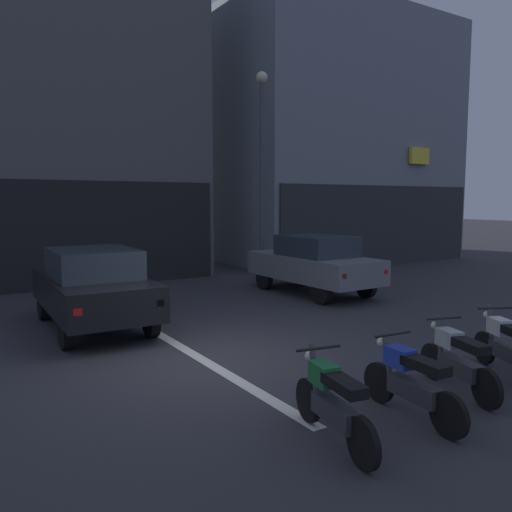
# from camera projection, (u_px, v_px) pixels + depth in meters

# --- Properties ---
(ground_plane) EXTENTS (120.00, 120.00, 0.00)m
(ground_plane) POSITION_uv_depth(u_px,v_px,m) (203.00, 360.00, 8.31)
(ground_plane) COLOR #333338
(lane_centre_line) EXTENTS (0.20, 18.00, 0.01)m
(lane_centre_line) POSITION_uv_depth(u_px,v_px,m) (101.00, 300.00, 13.35)
(lane_centre_line) COLOR silver
(lane_centre_line) RESTS_ON ground
(building_mid_block) EXTENTS (8.58, 7.61, 11.39)m
(building_mid_block) POSITION_uv_depth(u_px,v_px,m) (56.00, 113.00, 17.93)
(building_mid_block) COLOR #56565B
(building_mid_block) RESTS_ON ground
(building_far_right) EXTENTS (10.47, 9.85, 10.48)m
(building_far_right) POSITION_uv_depth(u_px,v_px,m) (308.00, 145.00, 24.01)
(building_far_right) COLOR gray
(building_far_right) RESTS_ON ground
(car_black_crossing_near) EXTENTS (1.87, 4.15, 1.64)m
(car_black_crossing_near) POSITION_uv_depth(u_px,v_px,m) (93.00, 286.00, 10.29)
(car_black_crossing_near) COLOR black
(car_black_crossing_near) RESTS_ON ground
(car_grey_parked_kerbside) EXTENTS (1.79, 4.11, 1.64)m
(car_grey_parked_kerbside) POSITION_uv_depth(u_px,v_px,m) (314.00, 262.00, 14.15)
(car_grey_parked_kerbside) COLOR black
(car_grey_parked_kerbside) RESTS_ON ground
(car_red_down_street) EXTENTS (2.02, 4.20, 1.64)m
(car_red_down_street) POSITION_uv_depth(u_px,v_px,m) (100.00, 249.00, 17.89)
(car_red_down_street) COLOR black
(car_red_down_street) RESTS_ON ground
(street_lamp) EXTENTS (0.36, 0.36, 6.57)m
(street_lamp) POSITION_uv_depth(u_px,v_px,m) (262.00, 155.00, 15.89)
(street_lamp) COLOR #47474C
(street_lamp) RESTS_ON ground
(motorcycle_green_row_leftmost) EXTENTS (0.55, 1.65, 0.98)m
(motorcycle_green_row_leftmost) POSITION_uv_depth(u_px,v_px,m) (333.00, 402.00, 5.44)
(motorcycle_green_row_leftmost) COLOR black
(motorcycle_green_row_leftmost) RESTS_ON ground
(motorcycle_blue_row_left_mid) EXTENTS (0.55, 1.67, 0.98)m
(motorcycle_blue_row_left_mid) POSITION_uv_depth(u_px,v_px,m) (411.00, 381.00, 6.05)
(motorcycle_blue_row_left_mid) COLOR black
(motorcycle_blue_row_left_mid) RESTS_ON ground
(motorcycle_silver_row_centre) EXTENTS (0.66, 1.61, 0.98)m
(motorcycle_silver_row_centre) POSITION_uv_depth(u_px,v_px,m) (457.00, 359.00, 6.88)
(motorcycle_silver_row_centre) COLOR black
(motorcycle_silver_row_centre) RESTS_ON ground
(motorcycle_white_row_right_mid) EXTENTS (0.79, 1.54, 0.98)m
(motorcycle_white_row_right_mid) POSITION_uv_depth(u_px,v_px,m) (506.00, 345.00, 7.54)
(motorcycle_white_row_right_mid) COLOR black
(motorcycle_white_row_right_mid) RESTS_ON ground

